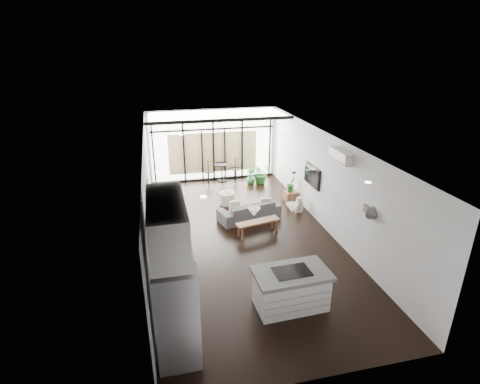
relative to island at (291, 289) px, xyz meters
name	(u,v)px	position (x,y,z in m)	size (l,w,h in m)	color
floor	(242,236)	(-0.28, 3.15, -0.42)	(5.00, 10.00, 0.00)	black
ceiling	(243,140)	(-0.28, 3.15, 2.38)	(5.00, 10.00, 0.00)	silver
wall_left	(148,199)	(-2.78, 3.15, 0.98)	(0.02, 10.00, 2.80)	silver
wall_right	(328,184)	(2.22, 3.15, 0.98)	(0.02, 10.00, 2.80)	silver
wall_back	(213,145)	(-0.28, 8.15, 0.98)	(5.00, 0.02, 2.80)	silver
wall_front	(320,311)	(-0.28, -1.85, 0.98)	(5.00, 0.02, 2.80)	silver
glazing	(213,146)	(-0.28, 8.03, 0.98)	(5.00, 0.20, 2.80)	black
skylight	(216,114)	(-0.28, 7.15, 2.35)	(4.70, 1.90, 0.06)	silver
neighbour_building	(213,153)	(-0.28, 8.10, 0.68)	(3.50, 0.02, 1.60)	#CEBA8F
island	(291,289)	(0.00, 0.00, 0.00)	(1.54, 0.91, 0.84)	white
cooktop	(292,271)	(0.00, 0.00, 0.43)	(0.74, 0.50, 0.01)	black
fridge	(176,312)	(-2.36, -0.80, 0.50)	(0.72, 0.89, 1.85)	#ADACB1
appliance_column	(174,274)	(-2.34, 0.04, 0.70)	(0.58, 0.61, 2.25)	white
upper_cabinets	(167,225)	(-2.40, -0.35, 1.93)	(0.62, 1.75, 0.86)	white
pendant_left	(254,212)	(-0.68, 0.50, 1.60)	(0.26, 0.26, 0.18)	silver
pendant_right	(292,208)	(0.12, 0.50, 1.60)	(0.26, 0.26, 0.18)	silver
sofa	(249,208)	(0.20, 4.24, -0.04)	(1.93, 0.56, 0.75)	#48494B
console_bench	(258,228)	(0.19, 3.20, -0.21)	(1.30, 0.32, 0.42)	brown
pouf	(227,198)	(-0.24, 5.53, -0.21)	(0.51, 0.51, 0.41)	beige
crate	(291,196)	(1.97, 5.33, -0.26)	(0.43, 0.43, 0.33)	brown
plant_tall	(261,176)	(1.43, 7.22, -0.11)	(0.72, 0.80, 0.62)	#236627
plant_med	(251,180)	(1.01, 7.19, -0.25)	(0.35, 0.62, 0.35)	#236627
plant_crate	(291,188)	(1.97, 5.33, 0.03)	(0.31, 0.57, 0.25)	#236627
milk_can	(299,205)	(1.92, 4.38, -0.18)	(0.25, 0.25, 0.49)	beige
bistro_set	(222,172)	(0.00, 7.81, -0.03)	(1.62, 0.65, 0.78)	black
tv	(312,176)	(2.18, 4.15, 0.88)	(0.05, 1.10, 0.65)	black
ac_unit	(341,156)	(2.10, 2.35, 2.03)	(0.22, 0.90, 0.30)	white
framed_art	(149,201)	(-2.75, 2.65, 1.13)	(0.04, 0.70, 0.90)	black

